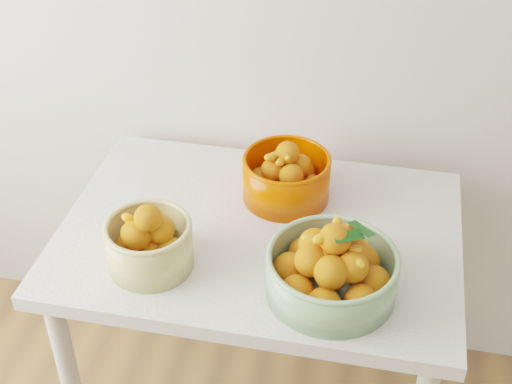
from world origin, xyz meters
TOP-DOWN VIEW (x-y plane):
  - table at (-0.33, 1.60)m, footprint 1.00×0.70m
  - bowl_cream at (-0.55, 1.42)m, footprint 0.22×0.22m
  - bowl_green at (-0.13, 1.42)m, footprint 0.30×0.30m
  - bowl_orange at (-0.29, 1.75)m, footprint 0.25×0.25m

SIDE VIEW (x-z plane):
  - table at x=-0.33m, z-range 0.28..1.03m
  - bowl_orange at x=-0.29m, z-range 0.73..0.90m
  - bowl_green at x=-0.13m, z-range 0.72..0.91m
  - bowl_cream at x=-0.55m, z-range 0.73..0.91m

